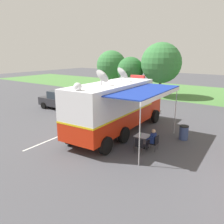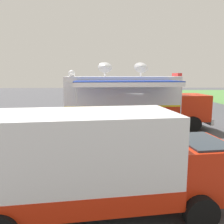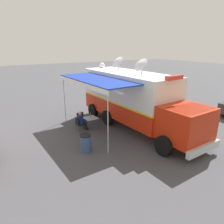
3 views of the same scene
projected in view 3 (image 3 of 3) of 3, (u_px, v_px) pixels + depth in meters
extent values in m
plane|color=#47474C|center=(127.00, 123.00, 14.47)|extent=(100.00, 100.00, 0.00)
cube|color=silver|center=(137.00, 108.00, 17.86)|extent=(0.42, 4.80, 0.01)
cube|color=red|center=(127.00, 107.00, 14.11)|extent=(2.95, 7.34, 1.10)
cube|color=white|center=(128.00, 87.00, 13.68)|extent=(2.95, 7.34, 1.70)
cube|color=yellow|center=(127.00, 99.00, 13.94)|extent=(2.97, 7.36, 0.10)
cube|color=red|center=(185.00, 124.00, 10.36)|extent=(2.43, 2.24, 1.70)
cube|color=#28333D|center=(190.00, 115.00, 10.05)|extent=(2.24, 1.60, 0.70)
cube|color=silver|center=(204.00, 149.00, 9.75)|extent=(2.38, 0.35, 0.36)
cylinder|color=black|center=(195.00, 134.00, 11.48)|extent=(0.36, 1.02, 1.00)
cylinder|color=black|center=(164.00, 146.00, 10.14)|extent=(0.36, 1.02, 1.00)
cylinder|color=black|center=(136.00, 111.00, 15.41)|extent=(0.36, 1.02, 1.00)
cylinder|color=black|center=(108.00, 118.00, 14.07)|extent=(0.36, 1.02, 1.00)
cylinder|color=black|center=(120.00, 105.00, 16.96)|extent=(0.36, 1.02, 1.00)
cylinder|color=black|center=(93.00, 110.00, 15.62)|extent=(0.36, 1.02, 1.00)
cube|color=white|center=(128.00, 73.00, 13.40)|extent=(2.95, 7.34, 0.10)
cube|color=red|center=(174.00, 78.00, 10.44)|extent=(1.12, 0.35, 0.20)
cylinder|color=silver|center=(118.00, 67.00, 14.17)|extent=(0.10, 0.10, 0.45)
cone|color=silver|center=(117.00, 61.00, 13.96)|extent=(0.77, 0.94, 0.81)
cylinder|color=silver|center=(141.00, 71.00, 12.33)|extent=(0.10, 0.10, 0.45)
cone|color=silver|center=(140.00, 64.00, 12.12)|extent=(0.77, 0.94, 0.81)
sphere|color=white|center=(102.00, 65.00, 15.85)|extent=(0.44, 0.44, 0.44)
cube|color=#193399|center=(97.00, 79.00, 12.21)|extent=(2.56, 5.89, 0.06)
cube|color=white|center=(80.00, 84.00, 11.68)|extent=(0.44, 5.75, 0.24)
cylinder|color=silver|center=(108.00, 122.00, 10.03)|extent=(0.05, 0.05, 3.25)
cylinder|color=silver|center=(64.00, 99.00, 14.32)|extent=(0.05, 0.05, 3.25)
cube|color=silver|center=(91.00, 118.00, 13.35)|extent=(0.85, 0.85, 0.03)
cylinder|color=#333338|center=(99.00, 124.00, 13.37)|extent=(0.03, 0.03, 0.70)
cylinder|color=#333338|center=(88.00, 126.00, 12.98)|extent=(0.03, 0.03, 0.70)
cylinder|color=#333338|center=(93.00, 121.00, 13.95)|extent=(0.03, 0.03, 0.70)
cylinder|color=#333338|center=(83.00, 123.00, 13.56)|extent=(0.03, 0.03, 0.70)
cylinder|color=#3F9959|center=(90.00, 115.00, 13.50)|extent=(0.07, 0.07, 0.20)
cylinder|color=white|center=(90.00, 114.00, 13.46)|extent=(0.04, 0.04, 0.02)
cube|color=black|center=(80.00, 124.00, 13.12)|extent=(0.51, 0.51, 0.04)
cube|color=black|center=(77.00, 121.00, 12.93)|extent=(0.07, 0.48, 0.44)
cylinder|color=#333338|center=(82.00, 126.00, 13.48)|extent=(0.02, 0.02, 0.42)
cylinder|color=#333338|center=(85.00, 128.00, 13.13)|extent=(0.02, 0.02, 0.42)
cylinder|color=#333338|center=(76.00, 127.00, 13.24)|extent=(0.02, 0.02, 0.42)
cylinder|color=#333338|center=(79.00, 129.00, 12.90)|extent=(0.02, 0.02, 0.42)
cube|color=black|center=(82.00, 120.00, 13.90)|extent=(0.51, 0.51, 0.04)
cube|color=black|center=(80.00, 116.00, 14.00)|extent=(0.48, 0.07, 0.44)
cylinder|color=#333338|center=(86.00, 123.00, 13.91)|extent=(0.02, 0.02, 0.42)
cylinder|color=#333338|center=(80.00, 124.00, 13.68)|extent=(0.02, 0.02, 0.42)
cylinder|color=#333338|center=(83.00, 121.00, 14.26)|extent=(0.02, 0.02, 0.42)
cylinder|color=#333338|center=(77.00, 122.00, 14.02)|extent=(0.02, 0.02, 0.42)
cube|color=navy|center=(80.00, 120.00, 13.03)|extent=(0.26, 0.37, 0.56)
sphere|color=tan|center=(80.00, 113.00, 12.90)|extent=(0.22, 0.22, 0.22)
cylinder|color=navy|center=(80.00, 118.00, 13.26)|extent=(0.43, 0.12, 0.34)
cylinder|color=navy|center=(84.00, 120.00, 12.90)|extent=(0.43, 0.12, 0.34)
cylinder|color=black|center=(82.00, 123.00, 13.29)|extent=(0.39, 0.15, 0.13)
cylinder|color=black|center=(85.00, 126.00, 13.46)|extent=(0.11, 0.11, 0.42)
cube|color=black|center=(86.00, 128.00, 13.54)|extent=(0.25, 0.11, 0.07)
cylinder|color=black|center=(84.00, 124.00, 13.13)|extent=(0.39, 0.15, 0.13)
cylinder|color=black|center=(86.00, 127.00, 13.30)|extent=(0.11, 0.11, 0.42)
cube|color=black|center=(87.00, 129.00, 13.39)|extent=(0.25, 0.11, 0.07)
cylinder|color=#384C7F|center=(86.00, 144.00, 10.54)|extent=(0.56, 0.56, 0.85)
cylinder|color=black|center=(85.00, 135.00, 10.40)|extent=(0.57, 0.57, 0.06)
cylinder|color=black|center=(223.00, 111.00, 16.02)|extent=(0.65, 0.24, 0.64)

